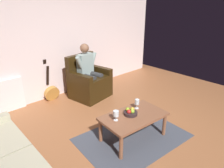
% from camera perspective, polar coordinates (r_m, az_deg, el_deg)
% --- Properties ---
extents(ground_plane, '(6.76, 6.76, 0.00)m').
position_cam_1_polar(ground_plane, '(3.60, 10.42, -14.86)').
color(ground_plane, '#995D38').
extents(wall_back, '(6.04, 0.06, 2.58)m').
position_cam_1_polar(wall_back, '(5.00, -13.94, 11.57)').
color(wall_back, silver).
rests_on(wall_back, ground).
extents(rug, '(1.86, 1.37, 0.01)m').
position_cam_1_polar(rug, '(3.60, 5.77, -14.52)').
color(rug, '#404550').
rests_on(rug, ground).
extents(armchair, '(0.93, 0.85, 1.00)m').
position_cam_1_polar(armchair, '(4.89, -6.41, 0.34)').
color(armchair, black).
rests_on(armchair, ground).
extents(person_seated, '(0.65, 0.60, 1.27)m').
position_cam_1_polar(person_seated, '(4.76, -6.42, 4.11)').
color(person_seated, '#91A7A2').
rests_on(person_seated, ground).
extents(coffee_table, '(1.11, 0.71, 0.43)m').
position_cam_1_polar(coffee_table, '(3.40, 6.01, -9.48)').
color(coffee_table, brown).
rests_on(coffee_table, ground).
extents(guitar, '(0.35, 0.31, 0.95)m').
position_cam_1_polar(guitar, '(4.92, -16.47, -2.04)').
color(guitar, '#BC8238').
rests_on(guitar, ground).
extents(radiator, '(0.60, 0.06, 0.69)m').
position_cam_1_polar(radiator, '(4.72, -26.76, -2.89)').
color(radiator, white).
rests_on(radiator, ground).
extents(wine_glass_near, '(0.09, 0.09, 0.16)m').
position_cam_1_polar(wine_glass_near, '(3.16, 1.10, -8.34)').
color(wine_glass_near, silver).
rests_on(wine_glass_near, coffee_table).
extents(wine_glass_far, '(0.08, 0.08, 0.17)m').
position_cam_1_polar(wine_glass_far, '(3.52, 6.96, -5.09)').
color(wine_glass_far, silver).
rests_on(wine_glass_far, coffee_table).
extents(fruit_bowl, '(0.22, 0.22, 0.11)m').
position_cam_1_polar(fruit_bowl, '(3.36, 5.17, -7.81)').
color(fruit_bowl, '#2E2123').
rests_on(fruit_bowl, coffee_table).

